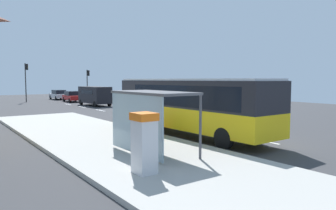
{
  "coord_description": "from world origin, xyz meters",
  "views": [
    {
      "loc": [
        -13.12,
        -11.26,
        3.16
      ],
      "look_at": [
        -1.0,
        5.45,
        1.5
      ],
      "focal_mm": 33.98,
      "sensor_mm": 36.0,
      "label": 1
    }
  ],
  "objects": [
    {
      "name": "lane_stripe_seg_4",
      "position": [
        0.25,
        14.0,
        0.01
      ],
      "size": [
        0.16,
        2.2,
        0.01
      ],
      "primitive_type": "cube",
      "color": "silver",
      "rests_on": "ground"
    },
    {
      "name": "lane_stripe_seg_2",
      "position": [
        0.25,
        4.0,
        0.01
      ],
      "size": [
        0.16,
        2.2,
        0.01
      ],
      "primitive_type": "cube",
      "color": "silver",
      "rests_on": "ground"
    },
    {
      "name": "lane_stripe_seg_5",
      "position": [
        0.25,
        19.0,
        0.01
      ],
      "size": [
        0.16,
        2.2,
        0.01
      ],
      "primitive_type": "cube",
      "color": "silver",
      "rests_on": "ground"
    },
    {
      "name": "recycling_bin_green",
      "position": [
        -4.2,
        2.02,
        0.66
      ],
      "size": [
        0.52,
        0.52,
        0.95
      ],
      "primitive_type": "cylinder",
      "color": "green",
      "rests_on": "sidewalk_platform"
    },
    {
      "name": "lane_stripe_seg_3",
      "position": [
        0.25,
        9.0,
        0.01
      ],
      "size": [
        0.16,
        2.2,
        0.01
      ],
      "primitive_type": "cube",
      "color": "silver",
      "rests_on": "ground"
    },
    {
      "name": "traffic_light_near_side",
      "position": [
        5.5,
        35.32,
        3.1
      ],
      "size": [
        0.49,
        0.28,
        4.63
      ],
      "color": "#2D2D2D",
      "rests_on": "ground"
    },
    {
      "name": "sedan_far",
      "position": [
        2.3,
        39.48,
        0.79
      ],
      "size": [
        1.84,
        4.4,
        1.52
      ],
      "color": "#B7B7BC",
      "rests_on": "ground"
    },
    {
      "name": "white_van",
      "position": [
        2.2,
        24.96,
        1.34
      ],
      "size": [
        2.2,
        5.27,
        2.3
      ],
      "color": "black",
      "rests_on": "ground"
    },
    {
      "name": "recycling_bin_red",
      "position": [
        -4.2,
        2.72,
        0.66
      ],
      "size": [
        0.52,
        0.52,
        0.95
      ],
      "primitive_type": "cylinder",
      "color": "red",
      "rests_on": "sidewalk_platform"
    },
    {
      "name": "sidewalk_platform",
      "position": [
        -6.4,
        2.0,
        0.09
      ],
      "size": [
        6.2,
        30.0,
        0.18
      ],
      "primitive_type": "cube",
      "color": "#ADAAA3",
      "rests_on": "ground"
    },
    {
      "name": "bus_shelter",
      "position": [
        -6.41,
        -0.57,
        2.1
      ],
      "size": [
        1.8,
        4.0,
        2.5
      ],
      "color": "#4C4C51",
      "rests_on": "sidewalk_platform"
    },
    {
      "name": "recycling_bin_yellow",
      "position": [
        -4.2,
        4.12,
        0.66
      ],
      "size": [
        0.52,
        0.52,
        0.95
      ],
      "primitive_type": "cylinder",
      "color": "yellow",
      "rests_on": "sidewalk_platform"
    },
    {
      "name": "ground_plane",
      "position": [
        0.0,
        14.0,
        -0.02
      ],
      "size": [
        56.0,
        92.0,
        0.04
      ],
      "primitive_type": "cube",
      "color": "#38383A"
    },
    {
      "name": "traffic_light_far_side",
      "position": [
        -3.1,
        36.12,
        3.57
      ],
      "size": [
        0.49,
        0.28,
        5.4
      ],
      "color": "#2D2D2D",
      "rests_on": "ground"
    },
    {
      "name": "ticket_machine",
      "position": [
        -7.9,
        -2.79,
        1.17
      ],
      "size": [
        0.66,
        0.76,
        1.94
      ],
      "color": "silver",
      "rests_on": "sidewalk_platform"
    },
    {
      "name": "sedan_near",
      "position": [
        2.3,
        33.1,
        0.79
      ],
      "size": [
        2.06,
        4.5,
        1.52
      ],
      "color": "#A51919",
      "rests_on": "ground"
    },
    {
      "name": "recycling_bin_orange",
      "position": [
        -4.2,
        3.42,
        0.66
      ],
      "size": [
        0.52,
        0.52,
        0.95
      ],
      "primitive_type": "cylinder",
      "color": "orange",
      "rests_on": "sidewalk_platform"
    },
    {
      "name": "lane_stripe_seg_1",
      "position": [
        0.25,
        -1.0,
        0.01
      ],
      "size": [
        0.16,
        2.2,
        0.01
      ],
      "primitive_type": "cube",
      "color": "silver",
      "rests_on": "ground"
    },
    {
      "name": "lane_stripe_seg_6",
      "position": [
        0.25,
        24.0,
        0.01
      ],
      "size": [
        0.16,
        2.2,
        0.01
      ],
      "primitive_type": "cube",
      "color": "silver",
      "rests_on": "ground"
    },
    {
      "name": "lane_stripe_seg_7",
      "position": [
        0.25,
        29.0,
        0.01
      ],
      "size": [
        0.16,
        2.2,
        0.01
      ],
      "primitive_type": "cube",
      "color": "silver",
      "rests_on": "ground"
    },
    {
      "name": "bus",
      "position": [
        -1.71,
        2.47,
        1.84
      ],
      "size": [
        2.69,
        11.05,
        3.21
      ],
      "color": "yellow",
      "rests_on": "ground"
    }
  ]
}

